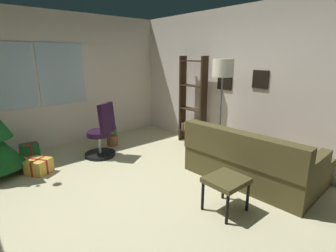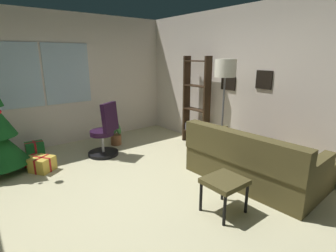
{
  "view_description": "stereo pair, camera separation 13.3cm",
  "coord_description": "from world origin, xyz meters",
  "px_view_note": "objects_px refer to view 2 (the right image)",
  "views": [
    {
      "loc": [
        -1.64,
        -2.54,
        1.83
      ],
      "look_at": [
        0.53,
        0.01,
        0.9
      ],
      "focal_mm": 27.32,
      "sensor_mm": 36.0,
      "label": 1
    },
    {
      "loc": [
        -1.54,
        -2.63,
        1.83
      ],
      "look_at": [
        0.53,
        0.01,
        0.9
      ],
      "focal_mm": 27.32,
      "sensor_mm": 36.0,
      "label": 2
    }
  ],
  "objects_px": {
    "couch": "(262,163)",
    "floor_lamp": "(225,77)",
    "footstool": "(224,184)",
    "gift_box_gold": "(42,164)",
    "potted_plant": "(115,131)",
    "bookshelf": "(196,107)",
    "gift_box_green": "(35,149)",
    "office_chair": "(105,136)",
    "gift_box_red": "(34,161)"
  },
  "relations": [
    {
      "from": "couch",
      "to": "floor_lamp",
      "type": "height_order",
      "value": "floor_lamp"
    },
    {
      "from": "footstool",
      "to": "gift_box_gold",
      "type": "relative_size",
      "value": 1.05
    },
    {
      "from": "couch",
      "to": "potted_plant",
      "type": "relative_size",
      "value": 2.83
    },
    {
      "from": "footstool",
      "to": "bookshelf",
      "type": "height_order",
      "value": "bookshelf"
    },
    {
      "from": "gift_box_green",
      "to": "bookshelf",
      "type": "xyz_separation_m",
      "value": [
        2.87,
        -1.35,
        0.67
      ]
    },
    {
      "from": "office_chair",
      "to": "bookshelf",
      "type": "bearing_deg",
      "value": -16.62
    },
    {
      "from": "gift_box_gold",
      "to": "bookshelf",
      "type": "relative_size",
      "value": 0.24
    },
    {
      "from": "gift_box_green",
      "to": "floor_lamp",
      "type": "height_order",
      "value": "floor_lamp"
    },
    {
      "from": "gift_box_red",
      "to": "office_chair",
      "type": "xyz_separation_m",
      "value": [
        1.18,
        -0.3,
        0.3
      ]
    },
    {
      "from": "potted_plant",
      "to": "gift_box_red",
      "type": "bearing_deg",
      "value": -173.83
    },
    {
      "from": "gift_box_green",
      "to": "office_chair",
      "type": "xyz_separation_m",
      "value": [
        1.06,
        -0.81,
        0.26
      ]
    },
    {
      "from": "couch",
      "to": "gift_box_red",
      "type": "distance_m",
      "value": 3.74
    },
    {
      "from": "potted_plant",
      "to": "floor_lamp",
      "type": "bearing_deg",
      "value": -65.2
    },
    {
      "from": "gift_box_red",
      "to": "floor_lamp",
      "type": "distance_m",
      "value": 3.5
    },
    {
      "from": "footstool",
      "to": "office_chair",
      "type": "distance_m",
      "value": 2.59
    },
    {
      "from": "footstool",
      "to": "office_chair",
      "type": "relative_size",
      "value": 0.45
    },
    {
      "from": "footstool",
      "to": "potted_plant",
      "type": "distance_m",
      "value": 3.04
    },
    {
      "from": "gift_box_red",
      "to": "potted_plant",
      "type": "xyz_separation_m",
      "value": [
        1.62,
        0.18,
        0.2
      ]
    },
    {
      "from": "bookshelf",
      "to": "potted_plant",
      "type": "distance_m",
      "value": 1.79
    },
    {
      "from": "gift_box_green",
      "to": "footstool",
      "type": "bearing_deg",
      "value": -67.61
    },
    {
      "from": "bookshelf",
      "to": "floor_lamp",
      "type": "height_order",
      "value": "bookshelf"
    },
    {
      "from": "footstool",
      "to": "floor_lamp",
      "type": "relative_size",
      "value": 0.26
    },
    {
      "from": "couch",
      "to": "footstool",
      "type": "bearing_deg",
      "value": -171.55
    },
    {
      "from": "couch",
      "to": "bookshelf",
      "type": "bearing_deg",
      "value": 77.03
    },
    {
      "from": "bookshelf",
      "to": "floor_lamp",
      "type": "distance_m",
      "value": 1.34
    },
    {
      "from": "office_chair",
      "to": "floor_lamp",
      "type": "bearing_deg",
      "value": -48.84
    },
    {
      "from": "office_chair",
      "to": "gift_box_green",
      "type": "bearing_deg",
      "value": 142.57
    },
    {
      "from": "office_chair",
      "to": "couch",
      "type": "bearing_deg",
      "value": -60.09
    },
    {
      "from": "couch",
      "to": "potted_plant",
      "type": "height_order",
      "value": "couch"
    },
    {
      "from": "gift_box_green",
      "to": "floor_lamp",
      "type": "bearing_deg",
      "value": -44.44
    },
    {
      "from": "gift_box_green",
      "to": "bookshelf",
      "type": "distance_m",
      "value": 3.24
    },
    {
      "from": "gift_box_red",
      "to": "potted_plant",
      "type": "distance_m",
      "value": 1.65
    },
    {
      "from": "office_chair",
      "to": "floor_lamp",
      "type": "distance_m",
      "value": 2.4
    },
    {
      "from": "couch",
      "to": "gift_box_green",
      "type": "bearing_deg",
      "value": 127.21
    },
    {
      "from": "footstool",
      "to": "potted_plant",
      "type": "height_order",
      "value": "potted_plant"
    },
    {
      "from": "gift_box_gold",
      "to": "office_chair",
      "type": "bearing_deg",
      "value": -0.38
    },
    {
      "from": "office_chair",
      "to": "gift_box_gold",
      "type": "bearing_deg",
      "value": 179.62
    },
    {
      "from": "couch",
      "to": "gift_box_gold",
      "type": "height_order",
      "value": "couch"
    },
    {
      "from": "office_chair",
      "to": "bookshelf",
      "type": "height_order",
      "value": "bookshelf"
    },
    {
      "from": "bookshelf",
      "to": "office_chair",
      "type": "bearing_deg",
      "value": 163.38
    },
    {
      "from": "gift_box_red",
      "to": "office_chair",
      "type": "relative_size",
      "value": 0.29
    },
    {
      "from": "gift_box_green",
      "to": "office_chair",
      "type": "height_order",
      "value": "office_chair"
    },
    {
      "from": "couch",
      "to": "gift_box_gold",
      "type": "distance_m",
      "value": 3.48
    },
    {
      "from": "gift_box_green",
      "to": "potted_plant",
      "type": "xyz_separation_m",
      "value": [
        1.5,
        -0.33,
        0.16
      ]
    },
    {
      "from": "gift_box_gold",
      "to": "potted_plant",
      "type": "distance_m",
      "value": 1.63
    },
    {
      "from": "gift_box_gold",
      "to": "bookshelf",
      "type": "xyz_separation_m",
      "value": [
        2.92,
        -0.55,
        0.68
      ]
    },
    {
      "from": "footstool",
      "to": "gift_box_red",
      "type": "relative_size",
      "value": 1.55
    },
    {
      "from": "gift_box_red",
      "to": "office_chair",
      "type": "bearing_deg",
      "value": -14.29
    },
    {
      "from": "office_chair",
      "to": "potted_plant",
      "type": "relative_size",
      "value": 1.52
    },
    {
      "from": "gift_box_gold",
      "to": "gift_box_green",
      "type": "bearing_deg",
      "value": 86.27
    }
  ]
}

